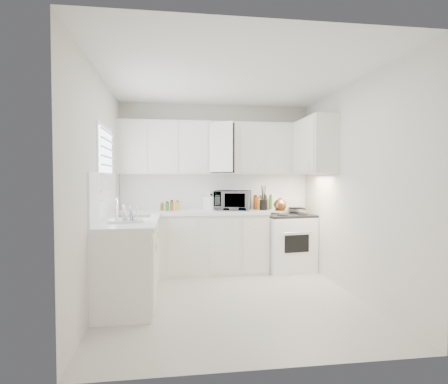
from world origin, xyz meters
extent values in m
plane|color=beige|center=(0.00, 0.00, 0.00)|extent=(3.20, 3.20, 0.00)
plane|color=white|center=(0.00, 0.00, 2.60)|extent=(3.20, 3.20, 0.00)
plane|color=silver|center=(0.00, 1.60, 1.30)|extent=(3.00, 0.00, 3.00)
plane|color=silver|center=(0.00, -1.60, 1.30)|extent=(3.00, 0.00, 3.00)
plane|color=silver|center=(-1.50, 0.00, 1.30)|extent=(0.00, 3.20, 3.20)
plane|color=silver|center=(1.50, 0.00, 1.30)|extent=(0.00, 3.20, 3.20)
cube|color=white|center=(-0.39, 1.29, 0.93)|extent=(2.24, 0.64, 0.05)
cube|color=white|center=(-1.19, 0.20, 0.93)|extent=(0.64, 1.62, 0.05)
cube|color=white|center=(0.00, 1.59, 1.23)|extent=(2.98, 0.02, 0.55)
cube|color=white|center=(-1.49, 0.20, 1.23)|extent=(0.02, 1.60, 0.55)
imported|color=gray|center=(0.23, 1.35, 1.13)|extent=(0.60, 0.45, 0.36)
cylinder|color=white|center=(-0.10, 1.52, 1.08)|extent=(0.12, 0.12, 0.27)
cylinder|color=olive|center=(-0.85, 1.42, 1.02)|extent=(0.06, 0.06, 0.13)
cylinder|color=#297C32|center=(-0.78, 1.33, 1.02)|extent=(0.06, 0.06, 0.13)
cylinder|color=#B65018|center=(-0.70, 1.42, 1.02)|extent=(0.06, 0.06, 0.13)
cylinder|color=gold|center=(-0.62, 1.33, 1.02)|extent=(0.06, 0.06, 0.13)
cylinder|color=#B65018|center=(0.58, 1.46, 1.05)|extent=(0.06, 0.06, 0.19)
cylinder|color=gold|center=(0.64, 1.40, 1.05)|extent=(0.06, 0.06, 0.19)
cylinder|color=brown|center=(0.69, 1.46, 1.05)|extent=(0.06, 0.06, 0.19)
cylinder|color=black|center=(0.74, 1.40, 1.05)|extent=(0.06, 0.06, 0.19)
cylinder|color=olive|center=(0.80, 1.46, 1.05)|extent=(0.06, 0.06, 0.19)
cylinder|color=#297C32|center=(0.85, 1.40, 1.05)|extent=(0.06, 0.06, 0.19)
camera|label=1|loc=(-0.70, -4.23, 1.44)|focal=29.41mm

